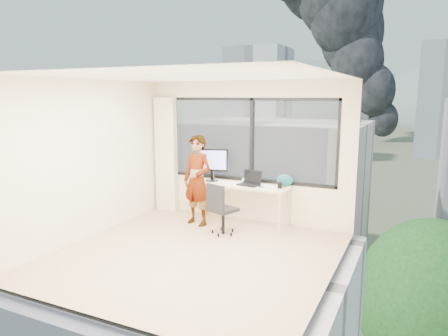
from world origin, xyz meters
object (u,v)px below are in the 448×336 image
Objects in this scene: monitor at (212,164)px; desk at (239,204)px; person at (197,180)px; handbag at (285,180)px; game_console at (251,180)px; laptop at (249,179)px; chair at (223,208)px.

desk is at bearing -17.69° from monitor.
person reaches higher than desk.
game_console is at bearing -179.21° from handbag.
monitor is (0.09, 0.41, 0.24)m from person.
handbag is (0.61, 0.19, -0.01)m from laptop.
person is 1.02m from game_console.
laptop reaches higher than chair.
laptop is (0.19, -0.03, 0.49)m from desk.
chair is at bearing -63.47° from monitor.
handbag reaches higher than game_console.
laptop is at bearing -88.86° from game_console.
chair reaches higher than game_console.
person is (-0.65, 0.28, 0.37)m from chair.
handbag is (0.80, 0.16, 0.48)m from desk.
game_console is at bearing 112.49° from laptop.
person is at bearing 175.06° from chair.
laptop reaches higher than handbag.
person is 4.20× the size of laptop.
person is at bearing -153.20° from game_console.
person is 5.79× the size of handbag.
game_console is at bearing 62.80° from desk.
monitor is 0.80m from game_console.
chair is 0.55× the size of person.
monitor is at bearing 89.58° from person.
chair is 3.20× the size of handbag.
desk is 1.10× the size of person.
handbag is (1.48, 0.52, 0.04)m from person.
monitor is 0.81m from laptop.
chair is 0.77m from laptop.
desk is 0.53m from laptop.
monitor is (-0.57, 0.69, 0.61)m from chair.
monitor is 2.18× the size of handbag.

